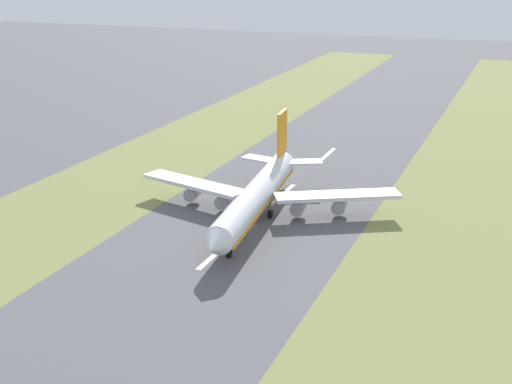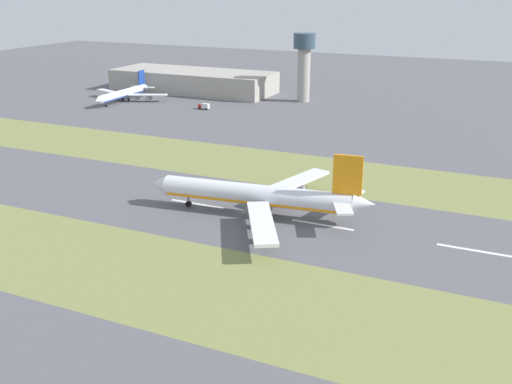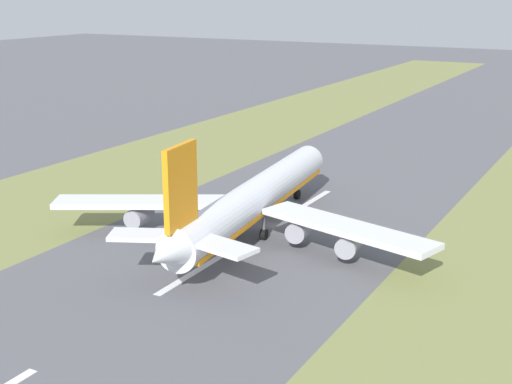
{
  "view_description": "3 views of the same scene",
  "coord_description": "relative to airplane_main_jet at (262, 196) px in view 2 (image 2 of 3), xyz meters",
  "views": [
    {
      "loc": [
        -56.86,
        137.73,
        58.03
      ],
      "look_at": [
        -0.71,
        -4.41,
        7.0
      ],
      "focal_mm": 50.0,
      "sensor_mm": 36.0,
      "label": 1
    },
    {
      "loc": [
        -147.44,
        -71.28,
        64.13
      ],
      "look_at": [
        -0.71,
        -4.41,
        7.0
      ],
      "focal_mm": 42.0,
      "sensor_mm": 36.0,
      "label": 2
    },
    {
      "loc": [
        53.82,
        -103.72,
        39.45
      ],
      "look_at": [
        -0.71,
        -4.41,
        7.0
      ],
      "focal_mm": 50.0,
      "sensor_mm": 36.0,
      "label": 3
    }
  ],
  "objects": [
    {
      "name": "ground_plane",
      "position": [
        0.49,
        6.3,
        -6.02
      ],
      "size": [
        800.0,
        800.0,
        0.0
      ],
      "primitive_type": "plane",
      "color": "#56565B"
    },
    {
      "name": "grass_median_west",
      "position": [
        -44.51,
        6.3,
        -6.02
      ],
      "size": [
        40.0,
        600.0,
        0.01
      ],
      "primitive_type": "cube",
      "color": "olive",
      "rests_on": "ground"
    },
    {
      "name": "grass_median_east",
      "position": [
        45.49,
        6.3,
        -6.02
      ],
      "size": [
        40.0,
        600.0,
        0.01
      ],
      "primitive_type": "cube",
      "color": "olive",
      "rests_on": "ground"
    },
    {
      "name": "centreline_dash_near",
      "position": [
        0.49,
        -58.11,
        -6.01
      ],
      "size": [
        1.2,
        18.0,
        0.01
      ],
      "primitive_type": "cube",
      "color": "silver",
      "rests_on": "ground"
    },
    {
      "name": "centreline_dash_mid",
      "position": [
        0.49,
        -18.11,
        -6.01
      ],
      "size": [
        1.2,
        18.0,
        0.01
      ],
      "primitive_type": "cube",
      "color": "silver",
      "rests_on": "ground"
    },
    {
      "name": "centreline_dash_far",
      "position": [
        0.49,
        21.89,
        -6.01
      ],
      "size": [
        1.2,
        18.0,
        0.01
      ],
      "primitive_type": "cube",
      "color": "silver",
      "rests_on": "ground"
    },
    {
      "name": "airplane_main_jet",
      "position": [
        0.0,
        0.0,
        0.0
      ],
      "size": [
        63.71,
        67.19,
        20.2
      ],
      "color": "silver",
      "rests_on": "ground"
    },
    {
      "name": "terminal_building",
      "position": [
        169.84,
        121.45,
        0.25
      ],
      "size": [
        36.0,
        98.94,
        12.54
      ],
      "primitive_type": "cube",
      "color": "#A39E93",
      "rests_on": "ground"
    },
    {
      "name": "control_tower",
      "position": [
        167.36,
        49.29,
        17.01
      ],
      "size": [
        12.0,
        12.0,
        37.34
      ],
      "color": "#A39E93",
      "rests_on": "ground"
    },
    {
      "name": "airplane_parked_apron",
      "position": [
        126.25,
        140.58,
        -1.57
      ],
      "size": [
        49.58,
        47.37,
        14.92
      ],
      "color": "silver",
      "rests_on": "ground"
    },
    {
      "name": "service_truck",
      "position": [
        125.33,
        89.16,
        -4.36
      ],
      "size": [
        2.86,
        6.12,
        3.1
      ],
      "color": "#B2231E",
      "rests_on": "ground"
    }
  ]
}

